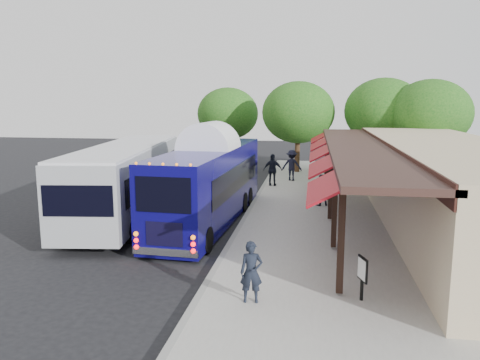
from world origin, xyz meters
The scene contains 15 objects.
ground centered at (0.00, 0.00, 0.00)m, with size 90.00×90.00×0.00m, color black.
sidewalk centered at (5.00, 4.00, 0.07)m, with size 10.00×40.00×0.15m, color #9E9B93.
curb centered at (0.05, 4.00, 0.07)m, with size 0.20×40.00×0.16m, color gray.
station_shelter centered at (8.38, 4.00, 1.85)m, with size 8.15×20.00×3.60m.
coach_bus centered at (-1.45, 3.47, 1.88)m, with size 2.93×11.04×3.50m.
city_bus centered at (-5.47, 4.05, 1.82)m, with size 4.18×12.49×3.29m.
ped_a centered at (1.49, -4.78, 0.96)m, with size 0.59×0.39×1.61m, color black.
ped_b centered at (3.40, 6.85, 0.93)m, with size 0.76×0.59×1.56m, color black.
ped_c centered at (0.60, 11.87, 1.12)m, with size 1.14×0.47×1.94m, color black.
ped_d centered at (1.65, 14.00, 1.14)m, with size 1.28×0.74×1.98m, color black.
sign_board centered at (4.34, -4.25, 0.95)m, with size 0.22×0.52×1.18m.
tree_left centered at (1.87, 17.78, 4.42)m, with size 5.18×5.18×6.64m.
tree_mid centered at (7.72, 17.52, 4.55)m, with size 5.33×5.33×6.83m.
tree_right centered at (10.39, 15.79, 4.44)m, with size 5.20×5.20×6.65m.
tree_far centered at (-3.90, 21.37, 4.20)m, with size 4.93×4.93×6.31m.
Camera 1 is at (2.98, -16.16, 5.35)m, focal length 35.00 mm.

